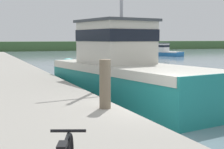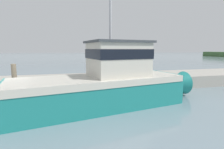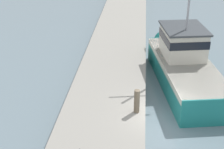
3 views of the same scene
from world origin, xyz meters
name	(u,v)px [view 1 (image 1 of 3)]	position (x,y,z in m)	size (l,w,h in m)	color
ground_plane	(149,140)	(0.00, 0.00, 0.00)	(320.00, 320.00, 0.00)	gray
dock_pier	(39,134)	(-3.03, 0.00, 0.48)	(4.43, 80.00, 0.97)	#A39E93
far_shoreline	(124,45)	(30.00, 69.69, 1.03)	(180.00, 5.00, 2.06)	#426638
fishing_boat_main	(123,71)	(1.64, 5.59, 1.36)	(4.72, 11.25, 8.98)	teal
boat_blue_far	(162,51)	(23.45, 39.93, 0.80)	(3.92, 7.57, 2.08)	#236BB2
mooring_post	(105,84)	(-1.28, 0.07, 1.60)	(0.30, 0.30, 1.28)	#756651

